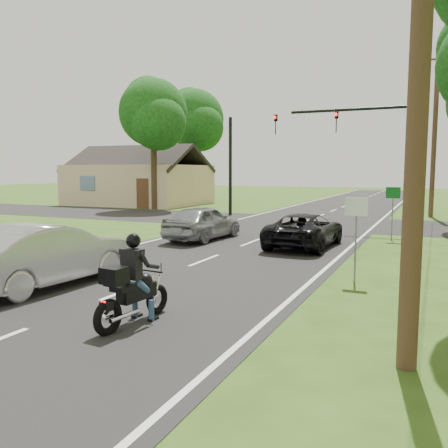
{
  "coord_description": "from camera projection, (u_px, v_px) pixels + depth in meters",
  "views": [
    {
      "loc": [
        6.48,
        -8.94,
        2.79
      ],
      "look_at": [
        1.12,
        3.0,
        1.3
      ],
      "focal_mm": 38.0,
      "sensor_mm": 36.0,
      "label": 1
    }
  ],
  "objects": [
    {
      "name": "silver_sedan",
      "position": [
        48.0,
        255.0,
        11.41
      ],
      "size": [
        1.98,
        4.69,
        1.51
      ],
      "primitive_type": "imported",
      "rotation": [
        0.0,
        0.0,
        3.06
      ],
      "color": "#B3B4B8",
      "rests_on": "road"
    },
    {
      "name": "tree_left_far",
      "position": [
        196.0,
        122.0,
        42.8
      ],
      "size": [
        5.76,
        5.58,
        10.14
      ],
      "color": "#332316",
      "rests_on": "ground"
    },
    {
      "name": "dark_suv",
      "position": [
        305.0,
        230.0,
        17.24
      ],
      "size": [
        2.17,
        4.48,
        1.23
      ],
      "primitive_type": "imported",
      "rotation": [
        0.0,
        0.0,
        3.11
      ],
      "color": "black",
      "rests_on": "road"
    },
    {
      "name": "utility_pole_far",
      "position": [
        435.0,
        131.0,
        27.89
      ],
      "size": [
        1.6,
        0.28,
        10.0
      ],
      "color": "brown",
      "rests_on": "ground"
    },
    {
      "name": "cross_road",
      "position": [
        304.0,
        222.0,
        25.56
      ],
      "size": [
        60.0,
        7.0,
        0.01
      ],
      "primitive_type": "cube",
      "color": "black",
      "rests_on": "ground"
    },
    {
      "name": "sign_white",
      "position": [
        356.0,
        219.0,
        11.66
      ],
      "size": [
        0.55,
        0.07,
        2.12
      ],
      "color": "slate",
      "rests_on": "ground"
    },
    {
      "name": "signal_pole_far",
      "position": [
        230.0,
        167.0,
        29.15
      ],
      "size": [
        0.2,
        0.2,
        6.0
      ],
      "primitive_type": "cylinder",
      "color": "black",
      "rests_on": "ground"
    },
    {
      "name": "motorcycle_rider",
      "position": [
        131.0,
        289.0,
        8.53
      ],
      "size": [
        0.59,
        1.96,
        1.69
      ],
      "rotation": [
        0.0,
        0.0,
        -0.1
      ],
      "color": "black",
      "rests_on": "ground"
    },
    {
      "name": "tree_left_near",
      "position": [
        155.0,
        116.0,
        33.03
      ],
      "size": [
        5.12,
        4.96,
        9.22
      ],
      "color": "#332316",
      "rests_on": "ground"
    },
    {
      "name": "silver_suv",
      "position": [
        203.0,
        222.0,
        19.04
      ],
      "size": [
        1.94,
        4.19,
        1.39
      ],
      "primitive_type": "imported",
      "rotation": [
        0.0,
        0.0,
        3.07
      ],
      "color": "gray",
      "rests_on": "road"
    },
    {
      "name": "road",
      "position": [
        268.0,
        236.0,
        20.12
      ],
      "size": [
        8.0,
        100.0,
        0.01
      ],
      "primitive_type": "cube",
      "color": "black",
      "rests_on": "ground"
    },
    {
      "name": "house",
      "position": [
        139.0,
        183.0,
        39.12
      ],
      "size": [
        10.2,
        8.0,
        4.84
      ],
      "color": "#C5AE88",
      "rests_on": "ground"
    },
    {
      "name": "ground",
      "position": [
        128.0,
        290.0,
        11.06
      ],
      "size": [
        140.0,
        140.0,
        0.0
      ],
      "primitive_type": "plane",
      "color": "#2D4814",
      "rests_on": "ground"
    },
    {
      "name": "sign_green",
      "position": [
        393.0,
        200.0,
        18.83
      ],
      "size": [
        0.55,
        0.07,
        2.12
      ],
      "color": "slate",
      "rests_on": "ground"
    },
    {
      "name": "traffic_signal",
      "position": [
        365.0,
        141.0,
        21.91
      ],
      "size": [
        6.38,
        0.44,
        6.0
      ],
      "color": "black",
      "rests_on": "ground"
    }
  ]
}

